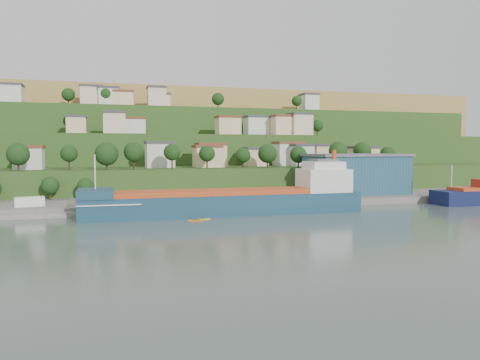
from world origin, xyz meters
name	(u,v)px	position (x,y,z in m)	size (l,w,h in m)	color
ground	(245,218)	(0.00, 0.00, 0.00)	(500.00, 500.00, 0.00)	#42504C
quay	(281,203)	(20.00, 28.00, 0.00)	(220.00, 26.00, 4.00)	slate
pebble_beach	(7,215)	(-55.00, 22.00, 0.00)	(40.00, 18.00, 2.40)	slate
hillside	(160,177)	(0.01, 168.66, 0.09)	(360.00, 211.46, 96.00)	#284719
cargo_ship_near	(234,202)	(-0.26, 8.59, 2.88)	(70.34, 11.60, 18.06)	#14374C
warehouse	(356,173)	(46.86, 30.24, 8.43)	(31.25, 19.41, 12.80)	navy
caravan	(30,203)	(-49.67, 21.85, 2.81)	(6.90, 2.87, 3.22)	white
dinghy	(33,209)	(-48.77, 20.43, 1.58)	(3.76, 1.41, 0.75)	silver
kayak_orange	(196,220)	(-11.84, -0.44, 0.26)	(3.53, 1.62, 0.88)	orange
kayak_yellow	(204,219)	(-9.60, 0.95, 0.22)	(2.96, 1.17, 0.73)	yellow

